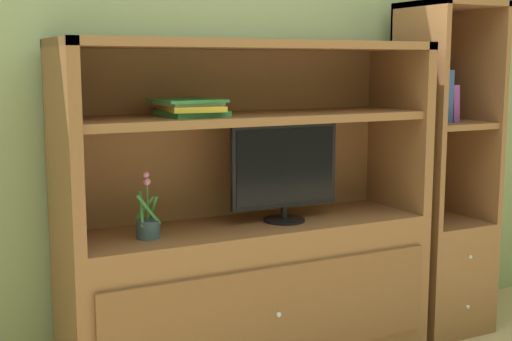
{
  "coord_description": "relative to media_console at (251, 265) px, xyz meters",
  "views": [
    {
      "loc": [
        -1.38,
        -2.34,
        1.4
      ],
      "look_at": [
        0.0,
        0.35,
        0.94
      ],
      "focal_mm": 48.84,
      "sensor_mm": 36.0,
      "label": 1
    }
  ],
  "objects": [
    {
      "name": "potted_plant",
      "position": [
        -0.5,
        -0.05,
        0.25
      ],
      "size": [
        0.1,
        0.13,
        0.28
      ],
      "color": "#384C56",
      "rests_on": "media_console"
    },
    {
      "name": "magazine_stack",
      "position": [
        -0.29,
        -0.0,
        0.73
      ],
      "size": [
        0.29,
        0.35,
        0.07
      ],
      "color": "#338C4C",
      "rests_on": "media_console"
    },
    {
      "name": "painted_rear_wall",
      "position": [
        0.0,
        0.35,
        0.91
      ],
      "size": [
        6.0,
        0.1,
        2.8
      ],
      "primitive_type": "cube",
      "color": "#8C9E6B",
      "rests_on": "ground_plane"
    },
    {
      "name": "upright_book_row",
      "position": [
        1.06,
        -0.0,
        0.73
      ],
      "size": [
        0.18,
        0.17,
        0.27
      ],
      "color": "black",
      "rests_on": "bookshelf_tall"
    },
    {
      "name": "media_console",
      "position": [
        0.0,
        0.0,
        0.0
      ],
      "size": [
        1.69,
        0.51,
        1.5
      ],
      "color": "brown",
      "rests_on": "ground_plane"
    },
    {
      "name": "bookshelf_tall",
      "position": [
        1.13,
        0.01,
        0.08
      ],
      "size": [
        0.42,
        0.43,
        1.71
      ],
      "color": "brown",
      "rests_on": "ground_plane"
    },
    {
      "name": "tv_monitor",
      "position": [
        0.16,
        -0.03,
        0.43
      ],
      "size": [
        0.53,
        0.19,
        0.44
      ],
      "color": "black",
      "rests_on": "media_console"
    }
  ]
}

